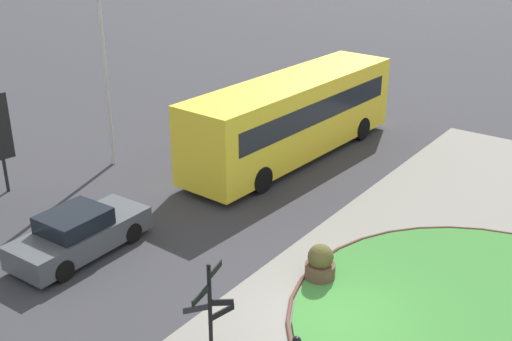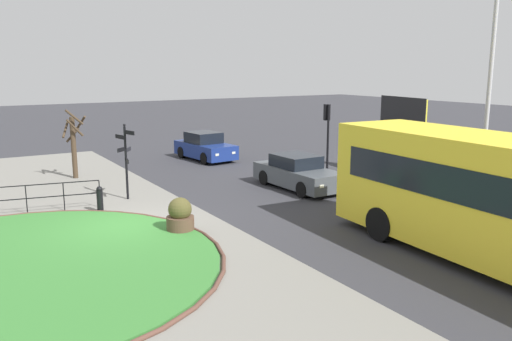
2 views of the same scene
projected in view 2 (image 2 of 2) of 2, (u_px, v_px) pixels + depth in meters
The scene contains 14 objects.
ground at pixel (127, 227), 16.50m from camera, with size 120.00×120.00×0.00m, color #333338.
sidewalk_paving at pixel (77, 235), 15.71m from camera, with size 32.00×8.92×0.02m, color gray.
grass_island at pixel (16, 268), 13.00m from camera, with size 10.25×10.25×0.10m, color #387A33.
grass_kerb_ring at pixel (16, 268), 13.00m from camera, with size 10.56×10.56×0.11m, color brown.
signpost_directional at pixel (126, 155), 19.63m from camera, with size 1.36×0.76×2.92m.
bollard_foreground at pixel (100, 199), 18.11m from camera, with size 0.22×0.22×0.94m.
railing_grass_edge at pixel (26, 196), 17.82m from camera, with size 0.96×4.79×1.04m.
car_near_lane at pixel (205, 147), 28.50m from camera, with size 4.12×2.10×1.51m.
car_far_lane at pixel (298, 173), 21.69m from camera, with size 4.35×1.85×1.41m.
traffic_light_near at pixel (327, 122), 25.48m from camera, with size 0.48×0.32×3.21m.
lamppost_tall at pixel (491, 71), 18.65m from camera, with size 0.32×0.32×9.10m.
billboard_left at pixel (402, 124), 24.14m from camera, with size 3.13×0.57×3.65m.
planter_near_signpost at pixel (180, 217), 15.90m from camera, with size 0.85×0.85×1.10m.
street_tree_bare at pixel (74, 143), 23.46m from camera, with size 1.01×1.09×3.19m.
Camera 2 is at (15.65, -4.73, 4.99)m, focal length 36.51 mm.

